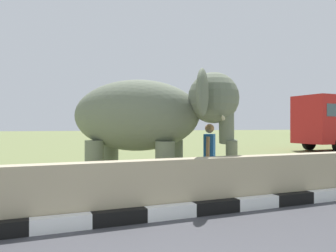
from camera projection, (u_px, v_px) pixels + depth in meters
The scene contains 4 objects.
striped_curb at pixel (91, 221), 5.28m from camera, with size 16.20×0.20×0.24m.
barrier_parapet at pixel (213, 183), 6.46m from camera, with size 28.00×0.36×1.00m, color tan.
elephant at pixel (150, 117), 8.02m from camera, with size 3.94×3.64×2.82m.
person_handler at pixel (210, 153), 8.40m from camera, with size 0.49×0.59×1.66m.
Camera 1 is at (-1.27, -1.89, 1.60)m, focal length 36.18 mm.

